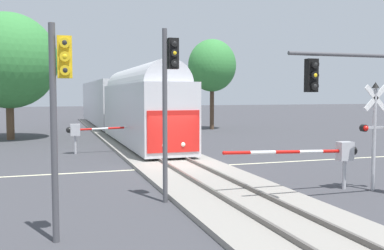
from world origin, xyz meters
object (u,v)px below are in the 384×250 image
crossing_gate_near (332,153)px  traffic_signal_median (169,87)px  crossing_signal_mast (375,125)px  crossing_gate_far (85,130)px  traffic_signal_near_left (59,97)px  oak_far_right (212,66)px  oak_behind_train (9,61)px  commuter_train (118,103)px

crossing_gate_near → traffic_signal_median: 6.71m
crossing_signal_mast → crossing_gate_far: bearing=124.3°
crossing_gate_near → traffic_signal_near_left: (-9.77, -2.94, 2.13)m
crossing_gate_near → crossing_signal_mast: (1.44, -0.57, 1.06)m
crossing_gate_near → traffic_signal_median: size_ratio=0.96×
crossing_gate_far → oak_far_right: size_ratio=0.60×
traffic_signal_near_left → oak_far_right: oak_far_right is taller
traffic_signal_near_left → oak_behind_train: 26.65m
crossing_gate_far → oak_far_right: (13.71, 14.82, 5.02)m
crossing_signal_mast → crossing_gate_far: 16.72m
commuter_train → oak_behind_train: 10.08m
crossing_gate_near → oak_behind_train: 27.14m
commuter_train → crossing_gate_far: bearing=-106.5°
oak_behind_train → crossing_gate_far: bearing=-64.2°
crossing_gate_near → crossing_signal_mast: crossing_signal_mast is taller
commuter_train → crossing_signal_mast: (5.42, -27.24, -0.32)m
oak_far_right → crossing_gate_far: bearing=-132.8°
crossing_gate_near → traffic_signal_median: bearing=179.4°
commuter_train → traffic_signal_median: bearing=-94.9°
oak_behind_train → crossing_signal_mast: bearing=-59.1°
commuter_train → crossing_gate_far: (-3.99, -13.46, -1.38)m
traffic_signal_median → crossing_gate_far: bearing=97.4°
crossing_signal_mast → oak_far_right: size_ratio=0.44×
oak_far_right → oak_behind_train: bearing=-166.0°
oak_behind_train → oak_far_right: bearing=14.0°
traffic_signal_median → commuter_train: bearing=85.1°
crossing_signal_mast → traffic_signal_median: (-7.69, 0.63, 1.36)m
commuter_train → crossing_signal_mast: bearing=-78.8°
crossing_gate_near → oak_far_right: bearing=78.4°
commuter_train → oak_far_right: (9.72, 1.37, 3.64)m
crossing_signal_mast → traffic_signal_median: traffic_signal_median is taller
oak_far_right → oak_behind_train: (-18.63, -4.64, -0.25)m
oak_far_right → oak_behind_train: 19.20m
crossing_gate_far → oak_far_right: oak_far_right is taller
traffic_signal_near_left → crossing_gate_near: bearing=16.7°
traffic_signal_median → oak_behind_train: 24.37m
crossing_signal_mast → traffic_signal_near_left: 11.50m
traffic_signal_median → crossing_signal_mast: bearing=-4.7°
commuter_train → traffic_signal_near_left: bearing=-101.1°
traffic_signal_median → oak_far_right: oak_far_right is taller
commuter_train → traffic_signal_near_left: (-5.79, -29.61, 0.76)m
traffic_signal_median → oak_far_right: 30.54m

